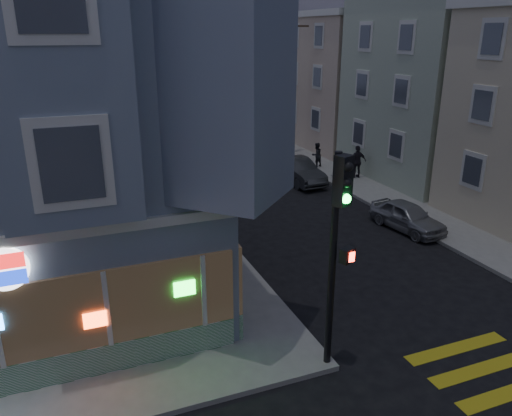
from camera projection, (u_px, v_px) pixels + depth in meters
sidewalk_ne at (426, 144)px, 38.12m from camera, size 24.00×42.00×0.15m
row_house_b at (468, 83)px, 28.99m from camera, size 12.00×8.60×10.50m
row_house_c at (377, 82)px, 37.13m from camera, size 12.00×8.60×9.00m
row_house_d at (320, 65)px, 44.77m from camera, size 12.00×8.60×10.50m
utility_pole at (292, 85)px, 33.61m from camera, size 2.20×0.30×9.00m
street_tree_near at (261, 89)px, 39.23m from camera, size 3.00×3.00×5.30m
street_tree_far at (229, 80)px, 46.24m from camera, size 3.00×3.00×5.30m
pedestrian_a at (317, 155)px, 31.29m from camera, size 0.86×0.74×1.52m
pedestrian_b at (357, 162)px, 28.91m from camera, size 1.14×0.55×1.88m
parked_car_a at (407, 216)px, 21.72m from camera, size 1.93×3.83×1.25m
parked_car_b at (298, 171)px, 28.48m from camera, size 1.82×4.41×1.42m
parked_car_c at (252, 154)px, 32.79m from camera, size 1.77×4.24×1.23m
parked_car_d at (245, 133)px, 39.64m from camera, size 2.43×4.50×1.20m
traffic_signal at (338, 229)px, 11.59m from camera, size 0.71×0.62×5.57m
fire_hydrant at (336, 174)px, 28.23m from camera, size 0.50×0.29×0.86m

